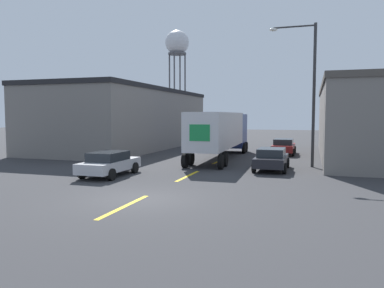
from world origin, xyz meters
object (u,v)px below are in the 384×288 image
(water_tower, at_px, (177,45))
(parked_car_right_far, at_px, (283,146))
(parked_car_left_near, at_px, (109,163))
(parked_car_right_mid, at_px, (272,159))
(street_lamp, at_px, (309,85))
(semi_truck, at_px, (222,131))

(water_tower, bearing_deg, parked_car_right_far, -56.28)
(parked_car_right_far, distance_m, parked_car_left_near, 17.53)
(parked_car_right_mid, relative_size, street_lamp, 0.47)
(parked_car_left_near, xyz_separation_m, parked_car_right_mid, (8.59, 5.18, 0.00))
(semi_truck, relative_size, parked_car_right_mid, 3.15)
(parked_car_right_mid, bearing_deg, street_lamp, 46.94)
(parked_car_right_far, relative_size, parked_car_right_mid, 1.00)
(parked_car_right_mid, height_order, street_lamp, street_lamp)
(street_lamp, bearing_deg, parked_car_left_near, -145.15)
(semi_truck, distance_m, parked_car_left_near, 11.51)
(semi_truck, distance_m, parked_car_right_mid, 7.28)
(water_tower, bearing_deg, semi_truck, -64.96)
(parked_car_right_mid, relative_size, water_tower, 0.23)
(parked_car_right_far, xyz_separation_m, parked_car_right_mid, (0.00, -10.09, 0.00))
(parked_car_left_near, bearing_deg, parked_car_right_mid, 31.11)
(parked_car_right_mid, xyz_separation_m, water_tower, (-22.34, 43.56, 15.99))
(parked_car_right_far, relative_size, parked_car_left_near, 1.00)
(parked_car_right_far, distance_m, parked_car_right_mid, 10.09)
(parked_car_right_mid, height_order, water_tower, water_tower)
(semi_truck, height_order, parked_car_left_near, semi_truck)
(semi_truck, height_order, parked_car_right_far, semi_truck)
(semi_truck, height_order, street_lamp, street_lamp)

